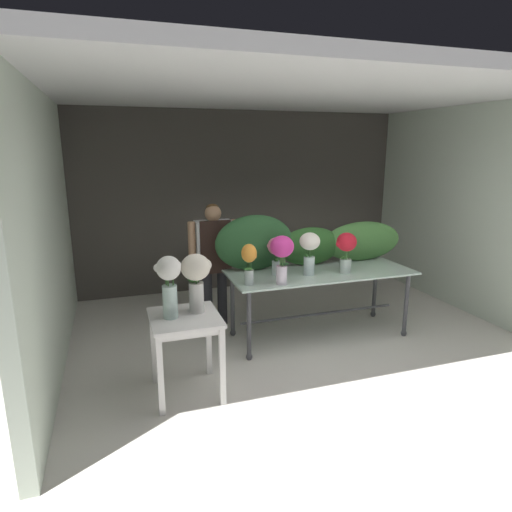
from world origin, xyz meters
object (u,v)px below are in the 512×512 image
object	(u,v)px
display_table_glass	(320,281)
vase_ivory_snapdragons	(309,249)
vase_crimson_peonies	(346,248)
side_table_white	(185,328)
vase_rosy_freesia	(276,251)
florist	(214,252)
vase_white_roses_tall	(169,283)
vase_cream_lisianthus_tall	(196,276)
vase_magenta_carnations	(282,252)
vase_sunset_dahlias	(249,260)

from	to	relation	value
display_table_glass	vase_ivory_snapdragons	xyz separation A→B (m)	(-0.19, -0.09, 0.41)
vase_crimson_peonies	side_table_white	bearing A→B (deg)	-162.29
vase_ivory_snapdragons	vase_rosy_freesia	distance (m)	0.37
florist	vase_ivory_snapdragons	xyz separation A→B (m)	(0.90, -0.78, 0.14)
vase_rosy_freesia	vase_white_roses_tall	bearing A→B (deg)	-148.02
florist	vase_crimson_peonies	bearing A→B (deg)	-32.30
side_table_white	vase_white_roses_tall	bearing A→B (deg)	-179.95
florist	vase_ivory_snapdragons	distance (m)	1.20
vase_rosy_freesia	vase_cream_lisianthus_tall	distance (m)	1.27
vase_magenta_carnations	vase_cream_lisianthus_tall	size ratio (longest dim) A/B	0.96
vase_magenta_carnations	vase_rosy_freesia	bearing A→B (deg)	79.01
vase_magenta_carnations	vase_white_roses_tall	size ratio (longest dim) A/B	0.93
display_table_glass	vase_crimson_peonies	size ratio (longest dim) A/B	4.58
side_table_white	vase_sunset_dahlias	distance (m)	1.03
vase_ivory_snapdragons	vase_white_roses_tall	distance (m)	1.76
display_table_glass	florist	xyz separation A→B (m)	(-1.09, 0.69, 0.27)
vase_ivory_snapdragons	vase_rosy_freesia	size ratio (longest dim) A/B	1.13
vase_sunset_dahlias	display_table_glass	bearing A→B (deg)	13.08
vase_rosy_freesia	vase_crimson_peonies	bearing A→B (deg)	-13.28
vase_sunset_dahlias	vase_cream_lisianthus_tall	size ratio (longest dim) A/B	0.81
vase_sunset_dahlias	side_table_white	bearing A→B (deg)	-144.47
display_table_glass	vase_magenta_carnations	bearing A→B (deg)	-153.01
vase_rosy_freesia	side_table_white	bearing A→B (deg)	-145.40
vase_sunset_dahlias	vase_ivory_snapdragons	bearing A→B (deg)	9.95
side_table_white	vase_cream_lisianthus_tall	world-z (taller)	vase_cream_lisianthus_tall
display_table_glass	vase_sunset_dahlias	xyz separation A→B (m)	(-0.93, -0.22, 0.38)
vase_rosy_freesia	display_table_glass	bearing A→B (deg)	-3.93
display_table_glass	side_table_white	distance (m)	1.86
vase_white_roses_tall	side_table_white	bearing A→B (deg)	0.05
vase_rosy_freesia	vase_cream_lisianthus_tall	world-z (taller)	vase_cream_lisianthus_tall
vase_ivory_snapdragons	vase_rosy_freesia	bearing A→B (deg)	160.60
vase_magenta_carnations	vase_white_roses_tall	bearing A→B (deg)	-159.47
vase_crimson_peonies	florist	bearing A→B (deg)	147.70
side_table_white	florist	bearing A→B (deg)	67.53
vase_white_roses_tall	vase_rosy_freesia	bearing A→B (deg)	31.98
side_table_white	vase_rosy_freesia	distance (m)	1.47
florist	vase_crimson_peonies	world-z (taller)	florist
vase_sunset_dahlias	vase_cream_lisianthus_tall	bearing A→B (deg)	-143.12
vase_magenta_carnations	vase_cream_lisianthus_tall	xyz separation A→B (m)	(-0.97, -0.39, -0.05)
side_table_white	vase_white_roses_tall	world-z (taller)	vase_white_roses_tall
florist	vase_rosy_freesia	distance (m)	0.87
vase_ivory_snapdragons	vase_crimson_peonies	bearing A→B (deg)	-7.97
vase_ivory_snapdragons	vase_cream_lisianthus_tall	xyz separation A→B (m)	(-1.38, -0.61, -0.01)
side_table_white	florist	world-z (taller)	florist
florist	vase_cream_lisianthus_tall	world-z (taller)	florist
side_table_white	vase_sunset_dahlias	bearing A→B (deg)	35.53
florist	vase_magenta_carnations	world-z (taller)	florist
side_table_white	vase_crimson_peonies	world-z (taller)	vase_crimson_peonies
vase_ivory_snapdragons	vase_magenta_carnations	world-z (taller)	vase_magenta_carnations
vase_crimson_peonies	vase_white_roses_tall	bearing A→B (deg)	-163.28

